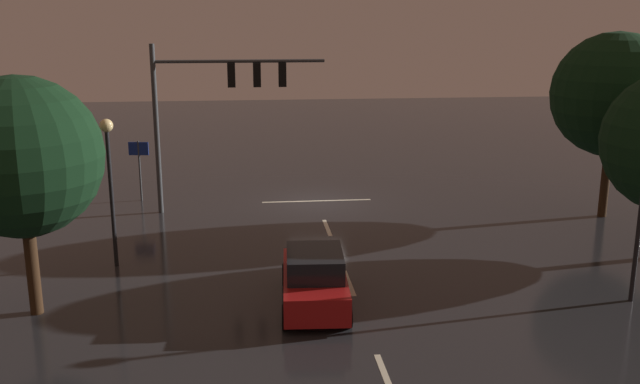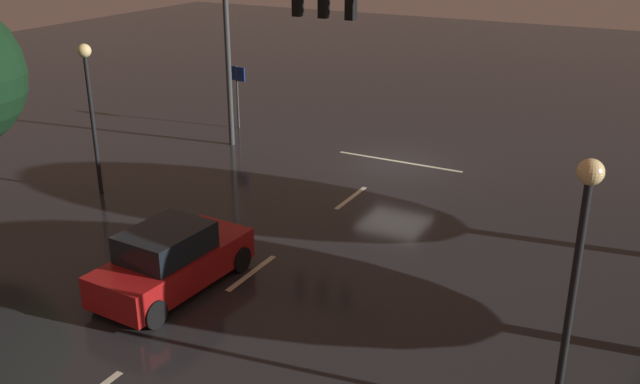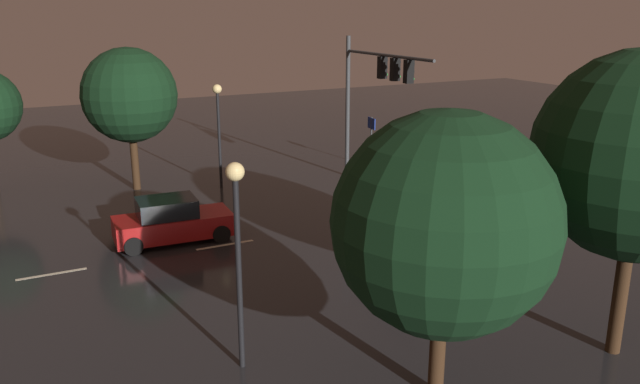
{
  "view_description": "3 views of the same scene",
  "coord_description": "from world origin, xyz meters",
  "px_view_note": "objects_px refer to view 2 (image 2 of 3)",
  "views": [
    {
      "loc": [
        3.11,
        30.73,
        8.28
      ],
      "look_at": [
        0.52,
        6.14,
        2.03
      ],
      "focal_mm": 39.41,
      "sensor_mm": 36.0,
      "label": 1
    },
    {
      "loc": [
        -9.34,
        23.62,
        8.74
      ],
      "look_at": [
        -0.29,
        6.73,
        1.2
      ],
      "focal_mm": 39.5,
      "sensor_mm": 36.0,
      "label": 2
    },
    {
      "loc": [
        -21.46,
        16.86,
        8.5
      ],
      "look_at": [
        0.86,
        5.62,
        1.26
      ],
      "focal_mm": 35.9,
      "sensor_mm": 36.0,
      "label": 3
    }
  ],
  "objects_px": {
    "street_lamp_right_kerb": "(89,91)",
    "route_sign": "(237,83)",
    "street_lamp_left_kerb": "(579,248)",
    "car_approaching": "(172,260)",
    "traffic_signal_assembly": "(282,23)"
  },
  "relations": [
    {
      "from": "street_lamp_left_kerb",
      "to": "route_sign",
      "type": "height_order",
      "value": "street_lamp_left_kerb"
    },
    {
      "from": "traffic_signal_assembly",
      "to": "route_sign",
      "type": "xyz_separation_m",
      "value": [
        3.63,
        -2.12,
        -3.06
      ]
    },
    {
      "from": "route_sign",
      "to": "traffic_signal_assembly",
      "type": "bearing_deg",
      "value": 149.77
    },
    {
      "from": "car_approaching",
      "to": "route_sign",
      "type": "bearing_deg",
      "value": -62.14
    },
    {
      "from": "street_lamp_right_kerb",
      "to": "route_sign",
      "type": "xyz_separation_m",
      "value": [
        0.37,
        -8.74,
        -1.52
      ]
    },
    {
      "from": "traffic_signal_assembly",
      "to": "car_approaching",
      "type": "distance_m",
      "value": 11.87
    },
    {
      "from": "car_approaching",
      "to": "street_lamp_right_kerb",
      "type": "distance_m",
      "value": 8.01
    },
    {
      "from": "street_lamp_right_kerb",
      "to": "route_sign",
      "type": "bearing_deg",
      "value": -87.59
    },
    {
      "from": "car_approaching",
      "to": "street_lamp_left_kerb",
      "type": "bearing_deg",
      "value": 175.87
    },
    {
      "from": "traffic_signal_assembly",
      "to": "street_lamp_left_kerb",
      "type": "xyz_separation_m",
      "value": [
        -12.53,
        11.32,
        -1.46
      ]
    },
    {
      "from": "traffic_signal_assembly",
      "to": "street_lamp_right_kerb",
      "type": "distance_m",
      "value": 7.54
    },
    {
      "from": "car_approaching",
      "to": "street_lamp_left_kerb",
      "type": "distance_m",
      "value": 9.85
    },
    {
      "from": "traffic_signal_assembly",
      "to": "street_lamp_right_kerb",
      "type": "bearing_deg",
      "value": 63.78
    },
    {
      "from": "street_lamp_left_kerb",
      "to": "car_approaching",
      "type": "bearing_deg",
      "value": -4.13
    },
    {
      "from": "traffic_signal_assembly",
      "to": "car_approaching",
      "type": "height_order",
      "value": "traffic_signal_assembly"
    }
  ]
}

